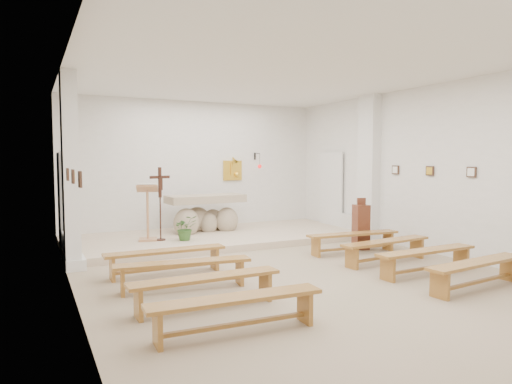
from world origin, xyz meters
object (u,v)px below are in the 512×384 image
bench_right_third (427,256)px  bench_right_second (386,246)px  bench_left_second (183,268)px  bench_left_third (206,284)px  bench_right_front (353,238)px  bench_left_front (166,256)px  donation_pedestal (361,226)px  bench_right_fourth (477,268)px  lectern (148,212)px  crucifix_stand (160,198)px  bench_left_fourth (236,306)px  altar (205,216)px

bench_right_third → bench_right_second: bearing=88.3°
bench_left_second → bench_left_third: 0.98m
bench_right_front → bench_left_third: 4.43m
bench_left_front → bench_left_second: (0.00, -0.98, 0.00)m
donation_pedestal → bench_right_fourth: 3.28m
lectern → bench_left_front: bearing=-81.1°
crucifix_stand → bench_left_fourth: (-0.56, -5.42, -0.77)m
altar → bench_right_second: size_ratio=0.96×
bench_right_second → donation_pedestal: bearing=65.0°
bench_left_fourth → altar: bearing=75.6°
donation_pedestal → bench_right_second: donation_pedestal is taller
lectern → bench_right_second: 5.14m
altar → bench_left_second: bearing=-117.3°
bench_left_front → bench_left_third: (0.00, -1.96, 0.00)m
bench_right_third → bench_left_fourth: (-3.98, -0.98, 0.00)m
altar → bench_left_second: altar is taller
bench_right_second → bench_left_fourth: (-3.98, -1.96, 0.00)m
bench_right_second → bench_left_third: bearing=-172.0°
altar → bench_left_fourth: bearing=-110.2°
crucifix_stand → bench_left_second: crucifix_stand is taller
crucifix_stand → donation_pedestal: size_ratio=1.46×
bench_left_third → bench_right_fourth: 4.09m
bench_right_front → bench_left_third: bearing=-148.9°
bench_right_second → bench_left_second: bearing=174.2°
altar → bench_right_third: bearing=-71.4°
bench_right_front → bench_left_third: same height
donation_pedestal → bench_right_second: bearing=-96.9°
crucifix_stand → bench_right_second: (3.42, -3.45, -0.77)m
bench_right_second → bench_left_third: size_ratio=1.01×
bench_right_third → lectern: bearing=127.4°
bench_right_front → bench_right_second: bearing=-85.2°
lectern → bench_right_second: lectern is taller
bench_left_second → bench_right_fourth: (3.98, -1.96, 0.00)m
bench_right_front → bench_right_second: (0.00, -0.98, 0.00)m
bench_left_front → bench_right_front: size_ratio=0.99×
bench_left_third → bench_right_second: bearing=13.2°
crucifix_stand → bench_left_front: crucifix_stand is taller
altar → bench_left_fourth: altar is taller
bench_left_fourth → bench_left_front: bearing=92.6°
bench_left_third → bench_right_fourth: bearing=-14.5°
lectern → bench_left_fourth: bearing=-77.6°
altar → crucifix_stand: bearing=-153.2°
bench_right_front → bench_left_fourth: bearing=-138.7°
donation_pedestal → bench_left_fourth: size_ratio=0.54×
bench_left_third → bench_right_third: 3.98m
donation_pedestal → bench_left_fourth: bearing=-131.4°
bench_right_front → altar: bearing=127.6°
donation_pedestal → bench_left_fourth: (-4.42, -3.25, -0.17)m
bench_right_front → bench_left_second: 4.09m
altar → bench_left_front: 3.75m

